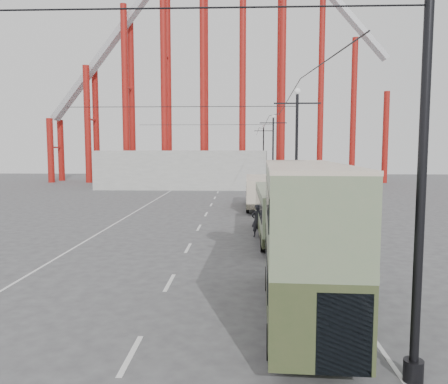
{
  "coord_description": "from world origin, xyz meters",
  "views": [
    {
      "loc": [
        1.74,
        -12.41,
        5.15
      ],
      "look_at": [
        0.9,
        9.63,
        3.0
      ],
      "focal_mm": 35.0,
      "sensor_mm": 36.0,
      "label": 1
    }
  ],
  "objects_px": {
    "single_decker_cream": "(259,191)",
    "single_decker_green": "(279,210)",
    "double_decker_bus": "(304,232)",
    "pedestrian": "(257,221)",
    "lamp_post_near": "(429,17)"
  },
  "relations": [
    {
      "from": "lamp_post_near",
      "to": "single_decker_green",
      "type": "height_order",
      "value": "lamp_post_near"
    },
    {
      "from": "pedestrian",
      "to": "single_decker_green",
      "type": "bearing_deg",
      "value": 141.57
    },
    {
      "from": "pedestrian",
      "to": "single_decker_cream",
      "type": "bearing_deg",
      "value": -114.77
    },
    {
      "from": "double_decker_bus",
      "to": "single_decker_cream",
      "type": "xyz_separation_m",
      "value": [
        -0.28,
        24.95,
        -1.1
      ]
    },
    {
      "from": "single_decker_green",
      "to": "double_decker_bus",
      "type": "bearing_deg",
      "value": -91.3
    },
    {
      "from": "single_decker_green",
      "to": "single_decker_cream",
      "type": "height_order",
      "value": "single_decker_green"
    },
    {
      "from": "single_decker_cream",
      "to": "single_decker_green",
      "type": "bearing_deg",
      "value": -86.55
    },
    {
      "from": "lamp_post_near",
      "to": "pedestrian",
      "type": "xyz_separation_m",
      "value": [
        -2.88,
        16.14,
        -6.89
      ]
    },
    {
      "from": "double_decker_bus",
      "to": "single_decker_green",
      "type": "distance_m",
      "value": 12.13
    },
    {
      "from": "double_decker_bus",
      "to": "single_decker_green",
      "type": "relative_size",
      "value": 0.86
    },
    {
      "from": "lamp_post_near",
      "to": "single_decker_green",
      "type": "relative_size",
      "value": 1.05
    },
    {
      "from": "single_decker_green",
      "to": "pedestrian",
      "type": "relative_size",
      "value": 5.32
    },
    {
      "from": "double_decker_bus",
      "to": "pedestrian",
      "type": "distance_m",
      "value": 12.6
    },
    {
      "from": "double_decker_bus",
      "to": "single_decker_green",
      "type": "xyz_separation_m",
      "value": [
        0.3,
        12.08,
        -1.01
      ]
    },
    {
      "from": "lamp_post_near",
      "to": "single_decker_cream",
      "type": "relative_size",
      "value": 1.21
    }
  ]
}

